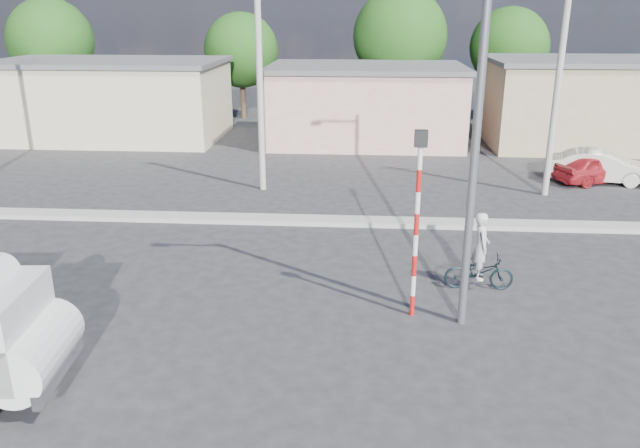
# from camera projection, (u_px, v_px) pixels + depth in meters

# --- Properties ---
(ground_plane) EXTENTS (120.00, 120.00, 0.00)m
(ground_plane) POSITION_uv_depth(u_px,v_px,m) (267.00, 342.00, 13.42)
(ground_plane) COLOR #28282B
(ground_plane) RESTS_ON ground
(median) EXTENTS (40.00, 0.80, 0.16)m
(median) POSITION_uv_depth(u_px,v_px,m) (303.00, 220.00, 20.94)
(median) COLOR #99968E
(median) RESTS_ON ground
(bicycle) EXTENTS (1.74, 0.62, 0.91)m
(bicycle) POSITION_uv_depth(u_px,v_px,m) (479.00, 272.00, 15.84)
(bicycle) COLOR black
(bicycle) RESTS_ON ground
(cyclist) EXTENTS (0.42, 0.64, 1.74)m
(cyclist) POSITION_uv_depth(u_px,v_px,m) (480.00, 257.00, 15.71)
(cyclist) COLOR silver
(cyclist) RESTS_ON ground
(car_cream) EXTENTS (4.23, 2.32, 1.32)m
(car_cream) POSITION_uv_depth(u_px,v_px,m) (600.00, 166.00, 25.68)
(car_cream) COLOR beige
(car_cream) RESTS_ON ground
(car_red) EXTENTS (3.86, 2.73, 1.22)m
(car_red) POSITION_uv_depth(u_px,v_px,m) (597.00, 168.00, 25.63)
(car_red) COLOR #AD1F26
(car_red) RESTS_ON ground
(traffic_pole) EXTENTS (0.28, 0.18, 4.36)m
(traffic_pole) POSITION_uv_depth(u_px,v_px,m) (417.00, 209.00, 13.77)
(traffic_pole) COLOR red
(traffic_pole) RESTS_ON ground
(streetlight) EXTENTS (2.34, 0.22, 9.00)m
(streetlight) POSITION_uv_depth(u_px,v_px,m) (471.00, 104.00, 12.65)
(streetlight) COLOR slate
(streetlight) RESTS_ON ground
(building_row) EXTENTS (37.80, 7.30, 4.44)m
(building_row) POSITION_uv_depth(u_px,v_px,m) (349.00, 101.00, 33.40)
(building_row) COLOR beige
(building_row) RESTS_ON ground
(tree_row) EXTENTS (34.13, 7.32, 8.10)m
(tree_row) POSITION_uv_depth(u_px,v_px,m) (299.00, 43.00, 38.99)
(tree_row) COLOR #38281E
(tree_row) RESTS_ON ground
(utility_poles) EXTENTS (35.40, 0.24, 8.00)m
(utility_poles) POSITION_uv_depth(u_px,v_px,m) (399.00, 87.00, 23.19)
(utility_poles) COLOR #99968E
(utility_poles) RESTS_ON ground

